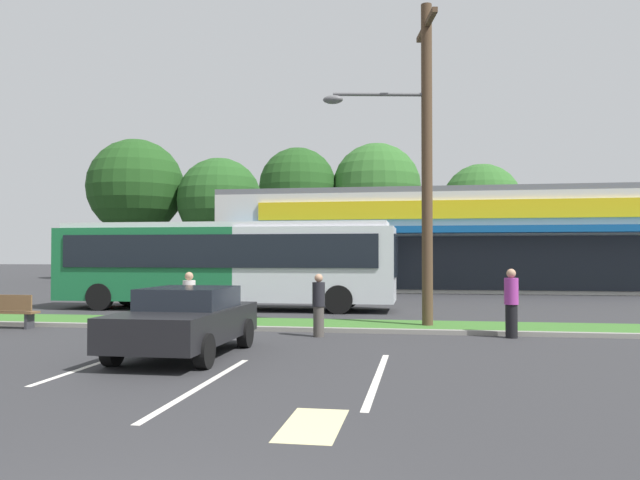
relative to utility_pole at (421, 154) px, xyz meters
name	(u,v)px	position (x,y,z in m)	size (l,w,h in m)	color
grass_median	(348,325)	(-2.07, 0.19, -4.79)	(56.00, 2.20, 0.12)	#386B28
curb_lip	(343,330)	(-2.07, -1.03, -4.79)	(56.00, 0.24, 0.12)	gray
parking_stripe_0	(104,361)	(-6.04, -6.28, -4.84)	(0.12, 4.80, 0.01)	silver
parking_stripe_1	(203,385)	(-3.38, -8.11, -4.84)	(0.12, 4.80, 0.01)	silver
parking_stripe_2	(378,377)	(-0.71, -7.05, -4.84)	(0.12, 4.80, 0.01)	silver
lot_arrow	(313,425)	(-1.27, -10.14, -4.84)	(0.70, 1.60, 0.01)	beige
storefront_building	(443,242)	(1.27, 23.00, -1.99)	(25.45, 14.96, 5.70)	beige
tree_far_left	(136,187)	(-24.01, 32.77, 2.93)	(8.08, 8.08, 11.83)	#473323
tree_left	(219,200)	(-16.75, 33.15, 1.74)	(7.05, 7.05, 10.12)	#473323
tree_mid_left	(298,186)	(-9.71, 31.20, 2.59)	(6.02, 6.02, 10.47)	#473323
tree_mid	(377,187)	(-3.60, 32.44, 2.52)	(6.95, 6.95, 10.85)	#473323
tree_mid_right	(482,203)	(4.19, 29.12, 0.89)	(5.64, 5.64, 8.57)	#473323
utility_pole	(421,154)	(0.00, 0.00, 0.00)	(3.12, 2.39, 9.02)	#4C3826
city_bus	(226,262)	(-7.29, 5.28, -3.08)	(12.74, 2.73, 3.25)	#196638
bus_stop_bench	(8,310)	(-11.37, -1.64, -4.34)	(1.60, 0.45, 0.95)	brown
car_0	(186,320)	(-4.73, -5.37, -4.12)	(1.99, 4.30, 1.38)	black
car_1	(147,281)	(-12.93, 10.83, -4.06)	(4.79, 1.93, 1.51)	maroon
car_3	(249,282)	(-7.88, 10.63, -4.07)	(4.25, 2.02, 1.49)	#515459
pedestrian_near_bench	(511,303)	(2.19, -1.45, -3.99)	(0.34, 0.34, 1.71)	black
pedestrian_by_pole	(319,305)	(-2.55, -1.99, -4.06)	(0.32, 0.32, 1.58)	#47423D
pedestrian_mid	(189,303)	(-5.89, -2.18, -4.04)	(0.32, 0.32, 1.61)	#1E2338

